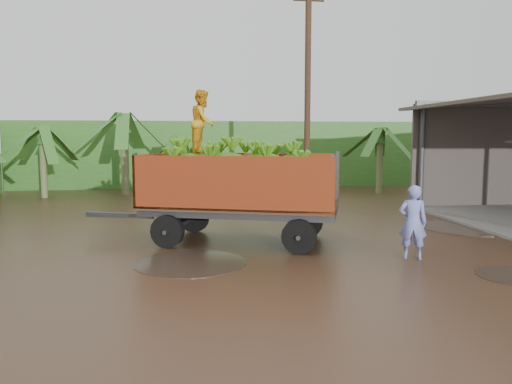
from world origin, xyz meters
TOP-DOWN VIEW (x-y plane):
  - ground at (0.00, 0.00)m, footprint 100.00×100.00m
  - hedge_north at (-2.00, 16.00)m, footprint 22.00×3.00m
  - banana_trailer at (-2.16, 0.49)m, footprint 6.93×3.88m
  - man_blue at (1.51, -1.85)m, footprint 0.71×0.59m
  - utility_pole at (1.10, 6.86)m, footprint 1.20×0.24m
  - banana_plants at (-7.17, 5.16)m, footprint 24.77×21.30m

SIDE VIEW (x-z plane):
  - ground at x=0.00m, z-range 0.00..0.00m
  - man_blue at x=1.51m, z-range 0.00..1.68m
  - banana_trailer at x=-2.16m, z-range -0.49..3.51m
  - hedge_north at x=-2.00m, z-range 0.00..3.60m
  - banana_plants at x=-7.17m, z-range -0.25..3.89m
  - utility_pole at x=1.10m, z-range 0.06..8.63m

